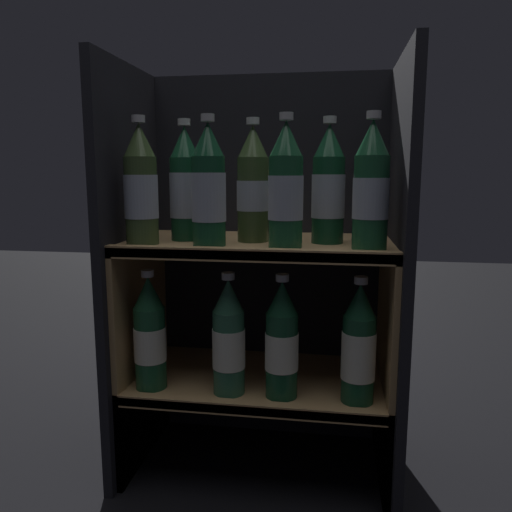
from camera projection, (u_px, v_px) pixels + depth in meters
name	position (u px, v px, depth m)	size (l,w,h in m)	color
ground_plane	(248.00, 506.00, 1.01)	(6.00, 6.00, 0.00)	black
fridge_back_wall	(269.00, 261.00, 1.25)	(0.60, 0.02, 0.90)	black
fridge_side_left	(133.00, 271.00, 1.13)	(0.02, 0.35, 0.90)	black
fridge_side_right	(397.00, 279.00, 1.04)	(0.02, 0.35, 0.90)	black
shelf_lower	(258.00, 395.00, 1.12)	(0.56, 0.31, 0.22)	tan
shelf_upper	(259.00, 306.00, 1.09)	(0.56, 0.31, 0.53)	tan
bottle_upper_front_0	(141.00, 188.00, 1.00)	(0.07, 0.07, 0.25)	#384C28
bottle_upper_front_1	(209.00, 189.00, 0.98)	(0.07, 0.07, 0.25)	#144228
bottle_upper_front_2	(286.00, 189.00, 0.95)	(0.07, 0.07, 0.25)	#194C2D
bottle_upper_front_3	(371.00, 189.00, 0.93)	(0.07, 0.07, 0.25)	#194C2D
bottle_upper_back_0	(186.00, 188.00, 1.06)	(0.07, 0.07, 0.25)	#144228
bottle_upper_back_1	(253.00, 187.00, 1.04)	(0.07, 0.07, 0.25)	#384C28
bottle_upper_back_2	(328.00, 188.00, 1.02)	(0.07, 0.07, 0.25)	#144228
bottle_lower_front_0	(150.00, 336.00, 1.05)	(0.07, 0.07, 0.25)	#194C2D
bottle_lower_front_1	(229.00, 340.00, 1.02)	(0.07, 0.07, 0.25)	#285B42
bottle_lower_front_2	(282.00, 343.00, 1.01)	(0.07, 0.07, 0.25)	#144228
bottle_lower_front_3	(359.00, 347.00, 0.98)	(0.07, 0.07, 0.25)	#144228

